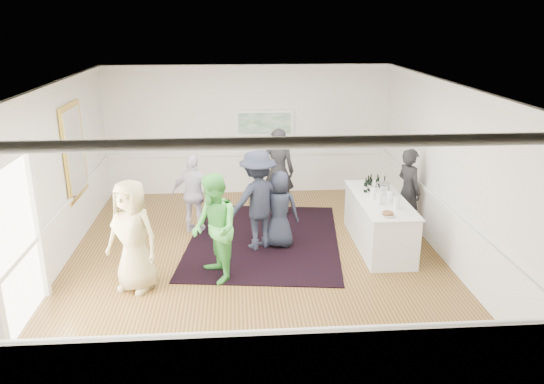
{
  "coord_description": "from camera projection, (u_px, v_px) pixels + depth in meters",
  "views": [
    {
      "loc": [
        -0.34,
        -8.96,
        4.3
      ],
      "look_at": [
        0.32,
        0.2,
        1.24
      ],
      "focal_mm": 35.0,
      "sensor_mm": 36.0,
      "label": 1
    }
  ],
  "objects": [
    {
      "name": "wainscoting",
      "position": [
        255.0,
        234.0,
        9.7
      ],
      "size": [
        7.0,
        8.0,
        1.0
      ],
      "primitive_type": null,
      "color": "white",
      "rests_on": "floor"
    },
    {
      "name": "wall_front",
      "position": [
        270.0,
        286.0,
        5.57
      ],
      "size": [
        7.0,
        0.02,
        3.2
      ],
      "primitive_type": "cube",
      "color": "white",
      "rests_on": "floor"
    },
    {
      "name": "bartender",
      "position": [
        408.0,
        191.0,
        10.87
      ],
      "size": [
        0.62,
        0.75,
        1.77
      ],
      "primitive_type": "imported",
      "rotation": [
        0.0,
        0.0,
        1.92
      ],
      "color": "black",
      "rests_on": "floor"
    },
    {
      "name": "nut_bowl",
      "position": [
        388.0,
        214.0,
        9.22
      ],
      "size": [
        0.24,
        0.24,
        0.08
      ],
      "color": "white",
      "rests_on": "serving_table"
    },
    {
      "name": "guest_navy",
      "position": [
        279.0,
        209.0,
        10.19
      ],
      "size": [
        0.84,
        0.67,
        1.51
      ],
      "primitive_type": "imported",
      "rotation": [
        0.0,
        0.0,
        2.86
      ],
      "color": "#1E2333",
      "rests_on": "floor"
    },
    {
      "name": "ceiling",
      "position": [
        254.0,
        85.0,
        8.85
      ],
      "size": [
        7.0,
        8.0,
        0.02
      ],
      "primitive_type": "cube",
      "color": "white",
      "rests_on": "wall_back"
    },
    {
      "name": "guest_lilac",
      "position": [
        194.0,
        194.0,
        10.86
      ],
      "size": [
        1.03,
        0.61,
        1.64
      ],
      "primitive_type": "imported",
      "rotation": [
        0.0,
        0.0,
        2.91
      ],
      "color": "silver",
      "rests_on": "floor"
    },
    {
      "name": "guest_green",
      "position": [
        214.0,
        229.0,
        8.81
      ],
      "size": [
        0.97,
        1.09,
        1.87
      ],
      "primitive_type": "imported",
      "rotation": [
        0.0,
        0.0,
        -1.23
      ],
      "color": "#4EC34E",
      "rests_on": "floor"
    },
    {
      "name": "guest_tan",
      "position": [
        133.0,
        236.0,
        8.51
      ],
      "size": [
        1.08,
        0.93,
        1.88
      ],
      "primitive_type": "imported",
      "rotation": [
        0.0,
        0.0,
        -0.44
      ],
      "color": "tan",
      "rests_on": "floor"
    },
    {
      "name": "wall_back",
      "position": [
        248.0,
        130.0,
        13.14
      ],
      "size": [
        7.0,
        0.02,
        3.2
      ],
      "primitive_type": "cube",
      "color": "white",
      "rests_on": "floor"
    },
    {
      "name": "ice_bucket",
      "position": [
        383.0,
        189.0,
        10.31
      ],
      "size": [
        0.26,
        0.26,
        0.25
      ],
      "primitive_type": "cylinder",
      "color": "silver",
      "rests_on": "serving_table"
    },
    {
      "name": "guest_dark_b",
      "position": [
        278.0,
        172.0,
        11.83
      ],
      "size": [
        0.8,
        0.6,
        1.98
      ],
      "primitive_type": "imported",
      "rotation": [
        0.0,
        0.0,
        2.96
      ],
      "color": "black",
      "rests_on": "floor"
    },
    {
      "name": "wall_right",
      "position": [
        448.0,
        173.0,
        9.59
      ],
      "size": [
        0.02,
        8.0,
        3.2
      ],
      "primitive_type": "cube",
      "color": "white",
      "rests_on": "floor"
    },
    {
      "name": "landscape_painting",
      "position": [
        264.0,
        123.0,
        13.06
      ],
      "size": [
        1.44,
        0.06,
        0.66
      ],
      "color": "white",
      "rests_on": "wall_back"
    },
    {
      "name": "guest_dark_a",
      "position": [
        258.0,
        200.0,
        10.06
      ],
      "size": [
        1.44,
        1.18,
        1.94
      ],
      "primitive_type": "imported",
      "rotation": [
        0.0,
        0.0,
        3.58
      ],
      "color": "#1E2333",
      "rests_on": "floor"
    },
    {
      "name": "juice_pitchers",
      "position": [
        385.0,
        198.0,
        9.8
      ],
      "size": [
        0.4,
        0.65,
        0.24
      ],
      "color": "#6ABD43",
      "rests_on": "serving_table"
    },
    {
      "name": "serving_table",
      "position": [
        379.0,
        222.0,
        10.29
      ],
      "size": [
        0.92,
        2.41,
        0.98
      ],
      "color": "silver",
      "rests_on": "floor"
    },
    {
      "name": "floor",
      "position": [
        256.0,
        259.0,
        9.86
      ],
      "size": [
        8.0,
        8.0,
        0.0
      ],
      "primitive_type": "plane",
      "color": "olive",
      "rests_on": "ground"
    },
    {
      "name": "doorway",
      "position": [
        14.0,
        233.0,
        7.38
      ],
      "size": [
        0.1,
        1.78,
        2.56
      ],
      "color": "white",
      "rests_on": "wall_left"
    },
    {
      "name": "mirror",
      "position": [
        74.0,
        151.0,
        10.28
      ],
      "size": [
        0.05,
        1.25,
        1.85
      ],
      "color": "gold",
      "rests_on": "wall_left"
    },
    {
      "name": "wall_left",
      "position": [
        52.0,
        181.0,
        9.11
      ],
      "size": [
        0.02,
        8.0,
        3.2
      ],
      "primitive_type": "cube",
      "color": "white",
      "rests_on": "floor"
    },
    {
      "name": "wine_bottles",
      "position": [
        374.0,
        183.0,
        10.57
      ],
      "size": [
        0.48,
        0.33,
        0.31
      ],
      "color": "black",
      "rests_on": "serving_table"
    },
    {
      "name": "area_rug",
      "position": [
        264.0,
        239.0,
        10.69
      ],
      "size": [
        3.41,
        4.21,
        0.02
      ],
      "primitive_type": "cube",
      "rotation": [
        0.0,
        0.0,
        -0.12
      ],
      "color": "black",
      "rests_on": "floor"
    }
  ]
}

